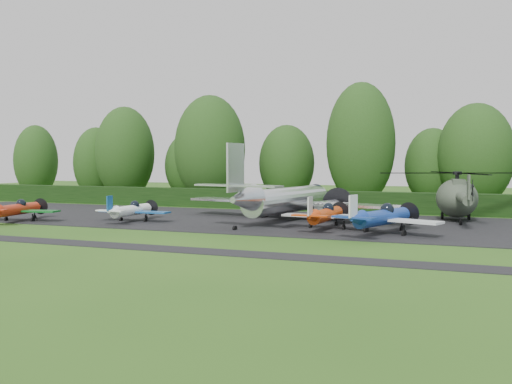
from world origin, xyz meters
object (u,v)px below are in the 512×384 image
at_px(transport_plane, 286,200).
at_px(light_plane_blue, 382,217).
at_px(light_plane_white, 132,210).
at_px(helicopter, 457,195).
at_px(light_plane_orange, 326,215).
at_px(light_plane_red, 17,209).

xyz_separation_m(transport_plane, light_plane_blue, (8.70, -5.90, -0.59)).
relative_size(light_plane_white, helicopter, 0.44).
distance_m(light_plane_orange, light_plane_blue, 4.54).
xyz_separation_m(transport_plane, helicopter, (13.02, 5.22, 0.40)).
xyz_separation_m(transport_plane, light_plane_red, (-20.23, -8.39, -0.75)).
bearing_deg(helicopter, light_plane_white, -149.86).
xyz_separation_m(light_plane_red, light_plane_white, (8.76, 3.21, -0.06)).
relative_size(light_plane_red, light_plane_orange, 0.96).
xyz_separation_m(light_plane_blue, helicopter, (4.32, 11.13, 0.98)).
distance_m(transport_plane, light_plane_blue, 10.53).
distance_m(light_plane_red, light_plane_white, 9.33).
distance_m(light_plane_orange, helicopter, 12.92).
bearing_deg(helicopter, light_plane_blue, -104.09).
xyz_separation_m(transport_plane, light_plane_white, (-11.47, -5.18, -0.82)).
bearing_deg(light_plane_blue, light_plane_orange, 140.26).
bearing_deg(transport_plane, light_plane_white, -166.70).
xyz_separation_m(light_plane_white, light_plane_orange, (15.91, 0.82, 0.11)).
relative_size(light_plane_red, light_plane_white, 1.06).
distance_m(light_plane_red, light_plane_blue, 29.04).
height_order(transport_plane, helicopter, transport_plane).
bearing_deg(light_plane_white, light_plane_blue, -0.61).
bearing_deg(light_plane_red, light_plane_blue, 14.49).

